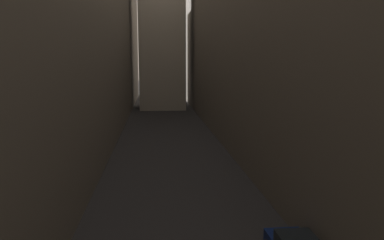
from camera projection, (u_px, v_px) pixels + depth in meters
ground_plane at (168, 139)px, 41.60m from camera, size 264.00×264.00×0.00m
building_block_left at (51, 29)px, 40.50m from camera, size 13.90×108.00×23.99m
building_block_right at (265, 31)px, 42.81m from camera, size 11.50×108.00×23.93m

